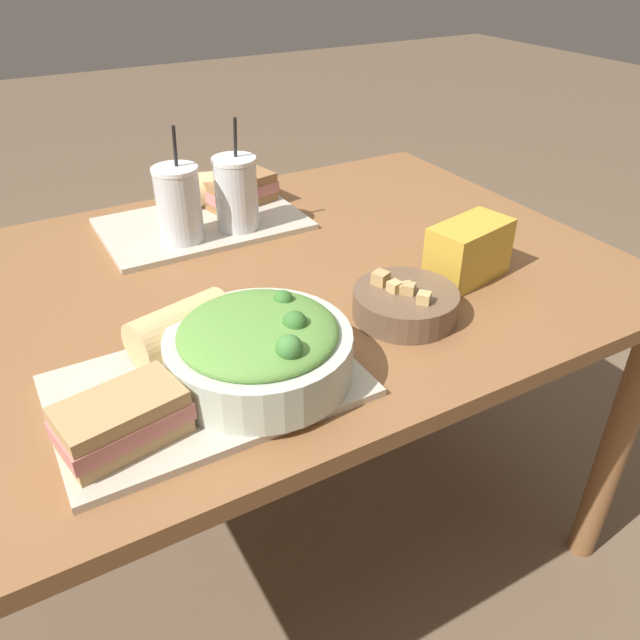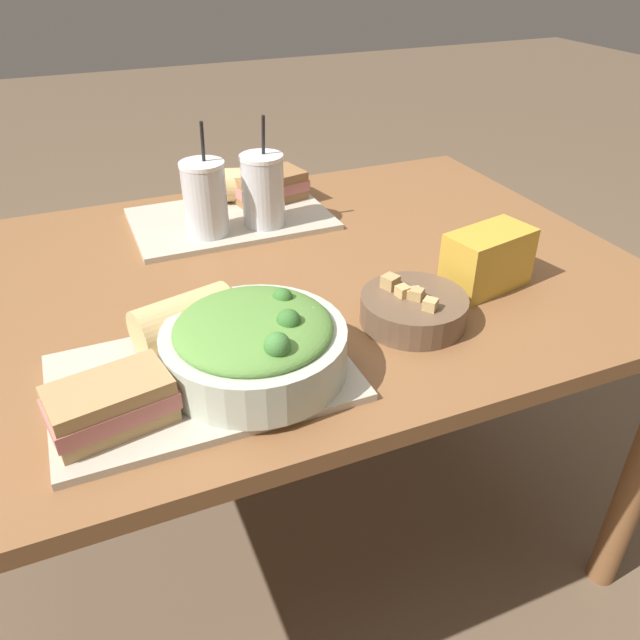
{
  "view_description": "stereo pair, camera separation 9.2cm",
  "coord_description": "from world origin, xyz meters",
  "px_view_note": "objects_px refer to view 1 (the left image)",
  "views": [
    {
      "loc": [
        -0.4,
        -0.95,
        1.28
      ],
      "look_at": [
        -0.01,
        -0.27,
        0.78
      ],
      "focal_mm": 35.0,
      "sensor_mm": 36.0,
      "label": 1
    },
    {
      "loc": [
        -0.31,
        -0.99,
        1.28
      ],
      "look_at": [
        -0.01,
        -0.27,
        0.78
      ],
      "focal_mm": 35.0,
      "sensor_mm": 36.0,
      "label": 2
    }
  ],
  "objects_px": {
    "salad_bowl": "(259,347)",
    "soup_bowl": "(405,303)",
    "sandwich_far": "(238,189)",
    "drink_cup_red": "(236,195)",
    "baguette_near": "(182,328)",
    "baguette_far": "(191,190)",
    "drink_cup_dark": "(179,206)",
    "sandwich_near": "(122,420)",
    "chip_bag": "(468,251)"
  },
  "relations": [
    {
      "from": "salad_bowl",
      "to": "soup_bowl",
      "type": "distance_m",
      "value": 0.29
    },
    {
      "from": "sandwich_far",
      "to": "drink_cup_red",
      "type": "bearing_deg",
      "value": -125.35
    },
    {
      "from": "baguette_near",
      "to": "baguette_far",
      "type": "xyz_separation_m",
      "value": [
        0.2,
        0.53,
        0.0
      ]
    },
    {
      "from": "baguette_near",
      "to": "drink_cup_dark",
      "type": "xyz_separation_m",
      "value": [
        0.13,
        0.37,
        0.03
      ]
    },
    {
      "from": "sandwich_near",
      "to": "drink_cup_dark",
      "type": "height_order",
      "value": "drink_cup_dark"
    },
    {
      "from": "soup_bowl",
      "to": "baguette_near",
      "type": "bearing_deg",
      "value": 168.23
    },
    {
      "from": "sandwich_far",
      "to": "drink_cup_dark",
      "type": "relative_size",
      "value": 0.79
    },
    {
      "from": "salad_bowl",
      "to": "chip_bag",
      "type": "distance_m",
      "value": 0.47
    },
    {
      "from": "baguette_far",
      "to": "drink_cup_dark",
      "type": "relative_size",
      "value": 0.64
    },
    {
      "from": "baguette_far",
      "to": "salad_bowl",
      "type": "bearing_deg",
      "value": -173.22
    },
    {
      "from": "baguette_far",
      "to": "drink_cup_dark",
      "type": "distance_m",
      "value": 0.18
    },
    {
      "from": "soup_bowl",
      "to": "drink_cup_red",
      "type": "xyz_separation_m",
      "value": [
        -0.11,
        0.45,
        0.06
      ]
    },
    {
      "from": "drink_cup_dark",
      "to": "baguette_near",
      "type": "bearing_deg",
      "value": -108.79
    },
    {
      "from": "sandwich_near",
      "to": "chip_bag",
      "type": "bearing_deg",
      "value": 0.8
    },
    {
      "from": "sandwich_near",
      "to": "salad_bowl",
      "type": "bearing_deg",
      "value": 0.23
    },
    {
      "from": "chip_bag",
      "to": "soup_bowl",
      "type": "bearing_deg",
      "value": -174.71
    },
    {
      "from": "chip_bag",
      "to": "sandwich_near",
      "type": "bearing_deg",
      "value": 179.51
    },
    {
      "from": "sandwich_far",
      "to": "baguette_far",
      "type": "bearing_deg",
      "value": 148.82
    },
    {
      "from": "salad_bowl",
      "to": "drink_cup_dark",
      "type": "relative_size",
      "value": 1.14
    },
    {
      "from": "baguette_near",
      "to": "chip_bag",
      "type": "height_order",
      "value": "chip_bag"
    },
    {
      "from": "soup_bowl",
      "to": "salad_bowl",
      "type": "bearing_deg",
      "value": -172.04
    },
    {
      "from": "sandwich_far",
      "to": "drink_cup_red",
      "type": "distance_m",
      "value": 0.14
    },
    {
      "from": "baguette_near",
      "to": "drink_cup_red",
      "type": "relative_size",
      "value": 0.72
    },
    {
      "from": "soup_bowl",
      "to": "baguette_far",
      "type": "xyz_separation_m",
      "value": [
        -0.15,
        0.61,
        0.02
      ]
    },
    {
      "from": "baguette_far",
      "to": "drink_cup_dark",
      "type": "height_order",
      "value": "drink_cup_dark"
    },
    {
      "from": "soup_bowl",
      "to": "baguette_far",
      "type": "distance_m",
      "value": 0.63
    },
    {
      "from": "sandwich_near",
      "to": "chip_bag",
      "type": "distance_m",
      "value": 0.68
    },
    {
      "from": "drink_cup_dark",
      "to": "chip_bag",
      "type": "height_order",
      "value": "drink_cup_dark"
    },
    {
      "from": "sandwich_near",
      "to": "baguette_near",
      "type": "height_order",
      "value": "baguette_near"
    },
    {
      "from": "salad_bowl",
      "to": "soup_bowl",
      "type": "xyz_separation_m",
      "value": [
        0.28,
        0.04,
        -0.03
      ]
    },
    {
      "from": "sandwich_far",
      "to": "salad_bowl",
      "type": "bearing_deg",
      "value": -122.61
    },
    {
      "from": "sandwich_near",
      "to": "sandwich_far",
      "type": "xyz_separation_m",
      "value": [
        0.43,
        0.65,
        0.0
      ]
    },
    {
      "from": "sandwich_near",
      "to": "sandwich_far",
      "type": "relative_size",
      "value": 0.93
    },
    {
      "from": "baguette_near",
      "to": "sandwich_far",
      "type": "distance_m",
      "value": 0.58
    },
    {
      "from": "salad_bowl",
      "to": "drink_cup_red",
      "type": "bearing_deg",
      "value": 70.18
    },
    {
      "from": "baguette_far",
      "to": "chip_bag",
      "type": "height_order",
      "value": "chip_bag"
    },
    {
      "from": "baguette_far",
      "to": "drink_cup_dark",
      "type": "xyz_separation_m",
      "value": [
        -0.08,
        -0.16,
        0.03
      ]
    },
    {
      "from": "salad_bowl",
      "to": "baguette_near",
      "type": "height_order",
      "value": "salad_bowl"
    },
    {
      "from": "salad_bowl",
      "to": "sandwich_far",
      "type": "bearing_deg",
      "value": 69.46
    },
    {
      "from": "salad_bowl",
      "to": "chip_bag",
      "type": "bearing_deg",
      "value": 11.63
    },
    {
      "from": "baguette_near",
      "to": "sandwich_near",
      "type": "bearing_deg",
      "value": 125.03
    },
    {
      "from": "salad_bowl",
      "to": "drink_cup_dark",
      "type": "distance_m",
      "value": 0.49
    },
    {
      "from": "salad_bowl",
      "to": "drink_cup_red",
      "type": "distance_m",
      "value": 0.52
    },
    {
      "from": "baguette_near",
      "to": "baguette_far",
      "type": "relative_size",
      "value": 1.12
    },
    {
      "from": "sandwich_near",
      "to": "baguette_far",
      "type": "xyz_separation_m",
      "value": [
        0.33,
        0.69,
        0.01
      ]
    },
    {
      "from": "salad_bowl",
      "to": "chip_bag",
      "type": "xyz_separation_m",
      "value": [
        0.46,
        0.1,
        -0.01
      ]
    },
    {
      "from": "salad_bowl",
      "to": "sandwich_far",
      "type": "xyz_separation_m",
      "value": [
        0.23,
        0.61,
        -0.02
      ]
    },
    {
      "from": "salad_bowl",
      "to": "sandwich_near",
      "type": "distance_m",
      "value": 0.21
    },
    {
      "from": "soup_bowl",
      "to": "chip_bag",
      "type": "relative_size",
      "value": 1.03
    },
    {
      "from": "baguette_near",
      "to": "sandwich_far",
      "type": "xyz_separation_m",
      "value": [
        0.3,
        0.5,
        -0.01
      ]
    }
  ]
}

